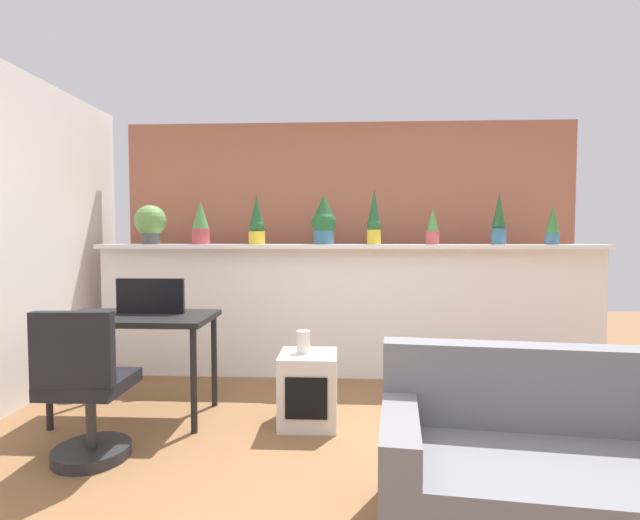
# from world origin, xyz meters

# --- Properties ---
(ground_plane) EXTENTS (12.00, 12.00, 0.00)m
(ground_plane) POSITION_xyz_m (0.00, 0.00, 0.00)
(ground_plane) COLOR brown
(divider_wall) EXTENTS (4.64, 0.16, 1.21)m
(divider_wall) POSITION_xyz_m (0.00, 2.00, 0.60)
(divider_wall) COLOR white
(divider_wall) RESTS_ON ground
(plant_shelf) EXTENTS (4.64, 0.32, 0.04)m
(plant_shelf) POSITION_xyz_m (0.00, 1.96, 1.23)
(plant_shelf) COLOR white
(plant_shelf) RESTS_ON divider_wall
(brick_wall_behind) EXTENTS (4.64, 0.10, 2.50)m
(brick_wall_behind) POSITION_xyz_m (0.00, 2.60, 1.25)
(brick_wall_behind) COLOR #AD664C
(brick_wall_behind) RESTS_ON ground
(potted_plant_0) EXTENTS (0.29, 0.29, 0.36)m
(potted_plant_0) POSITION_xyz_m (-1.85, 1.94, 1.45)
(potted_plant_0) COLOR #4C4C51
(potted_plant_0) RESTS_ON plant_shelf
(potted_plant_1) EXTENTS (0.16, 0.16, 0.40)m
(potted_plant_1) POSITION_xyz_m (-1.37, 1.93, 1.44)
(potted_plant_1) COLOR #B7474C
(potted_plant_1) RESTS_ON plant_shelf
(potted_plant_2) EXTENTS (0.15, 0.15, 0.46)m
(potted_plant_2) POSITION_xyz_m (-0.85, 1.98, 1.44)
(potted_plant_2) COLOR gold
(potted_plant_2) RESTS_ON plant_shelf
(potted_plant_3) EXTENTS (0.23, 0.23, 0.46)m
(potted_plant_3) POSITION_xyz_m (-0.23, 1.99, 1.47)
(potted_plant_3) COLOR #386B84
(potted_plant_3) RESTS_ON plant_shelf
(potted_plant_4) EXTENTS (0.13, 0.13, 0.51)m
(potted_plant_4) POSITION_xyz_m (0.24, 1.97, 1.48)
(potted_plant_4) COLOR gold
(potted_plant_4) RESTS_ON plant_shelf
(potted_plant_5) EXTENTS (0.12, 0.12, 0.34)m
(potted_plant_5) POSITION_xyz_m (0.77, 1.99, 1.40)
(potted_plant_5) COLOR #B7474C
(potted_plant_5) RESTS_ON plant_shelf
(potted_plant_6) EXTENTS (0.13, 0.13, 0.47)m
(potted_plant_6) POSITION_xyz_m (1.37, 2.00, 1.44)
(potted_plant_6) COLOR #386B84
(potted_plant_6) RESTS_ON plant_shelf
(potted_plant_7) EXTENTS (0.12, 0.12, 0.36)m
(potted_plant_7) POSITION_xyz_m (1.84, 1.96, 1.43)
(potted_plant_7) COLOR #386B84
(potted_plant_7) RESTS_ON plant_shelf
(desk) EXTENTS (1.10, 0.60, 0.75)m
(desk) POSITION_xyz_m (-1.55, 0.93, 0.67)
(desk) COLOR black
(desk) RESTS_ON ground
(tv_monitor) EXTENTS (0.50, 0.04, 0.26)m
(tv_monitor) POSITION_xyz_m (-1.47, 1.01, 0.88)
(tv_monitor) COLOR black
(tv_monitor) RESTS_ON desk
(office_chair) EXTENTS (0.45, 0.46, 0.91)m
(office_chair) POSITION_xyz_m (-1.54, 0.24, 0.39)
(office_chair) COLOR #262628
(office_chair) RESTS_ON ground
(side_cube_shelf) EXTENTS (0.40, 0.41, 0.50)m
(side_cube_shelf) POSITION_xyz_m (-0.29, 0.87, 0.25)
(side_cube_shelf) COLOR silver
(side_cube_shelf) RESTS_ON ground
(vase_on_shelf) EXTENTS (0.10, 0.10, 0.16)m
(vase_on_shelf) POSITION_xyz_m (-0.33, 0.89, 0.58)
(vase_on_shelf) COLOR silver
(vase_on_shelf) RESTS_ON side_cube_shelf
(couch) EXTENTS (1.64, 0.94, 0.80)m
(couch) POSITION_xyz_m (0.90, -0.35, 0.28)
(couch) COLOR slate
(couch) RESTS_ON ground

